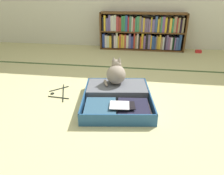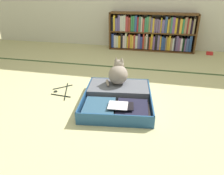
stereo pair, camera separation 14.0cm
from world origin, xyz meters
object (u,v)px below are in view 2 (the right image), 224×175
object	(u,v)px
bookshelf	(151,33)
clothes_hanger	(63,91)
open_suitcase	(117,97)
black_cat	(118,74)
small_red_pouch	(210,53)

from	to	relation	value
bookshelf	clothes_hanger	size ratio (longest dim) A/B	3.81
bookshelf	open_suitcase	xyz separation A→B (m)	(-0.19, -2.11, -0.27)
black_cat	clothes_hanger	size ratio (longest dim) A/B	0.69
open_suitcase	small_red_pouch	xyz separation A→B (m)	(1.22, 2.01, -0.02)
bookshelf	clothes_hanger	world-z (taller)	bookshelf
open_suitcase	clothes_hanger	bearing A→B (deg)	172.21
black_cat	clothes_hanger	xyz separation A→B (m)	(-0.60, -0.11, -0.22)
clothes_hanger	black_cat	bearing A→B (deg)	10.71
bookshelf	small_red_pouch	xyz separation A→B (m)	(1.04, -0.10, -0.29)
small_red_pouch	open_suitcase	bearing A→B (deg)	-121.33
small_red_pouch	bookshelf	bearing A→B (deg)	174.54
open_suitcase	small_red_pouch	world-z (taller)	open_suitcase
open_suitcase	clothes_hanger	distance (m)	0.65
open_suitcase	black_cat	size ratio (longest dim) A/B	3.06
black_cat	clothes_hanger	world-z (taller)	black_cat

